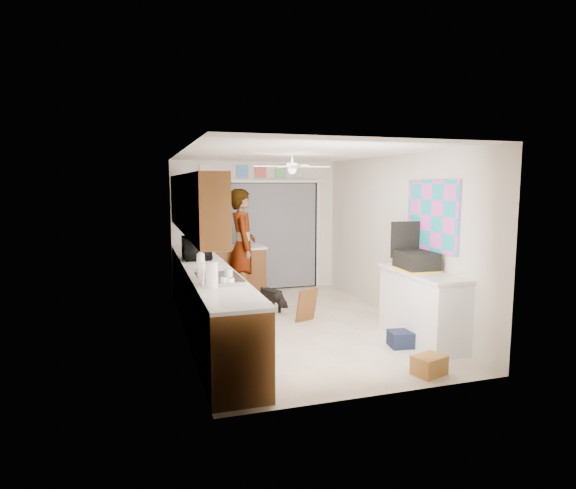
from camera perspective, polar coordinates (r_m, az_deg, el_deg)
floor at (r=7.20m, az=0.96°, el=-9.50°), size 5.00×5.00×0.00m
ceiling at (r=6.91m, az=1.01°, el=10.76°), size 5.00×5.00×0.00m
wall_back at (r=9.34m, az=-3.85°, el=2.16°), size 3.20×0.00×3.20m
wall_front at (r=4.67m, az=10.71°, el=-3.08°), size 3.20×0.00×3.20m
wall_left at (r=6.62m, az=-12.27°, el=-0.08°), size 0.00×5.00×5.00m
wall_right at (r=7.60m, az=12.51°, el=0.84°), size 0.00×5.00×5.00m
left_base_cabinets at (r=6.80m, az=-9.55°, el=-6.68°), size 0.60×4.80×0.90m
left_countertop at (r=6.71m, az=-9.55°, el=-2.78°), size 0.62×4.80×0.04m
upper_cabinets at (r=6.79m, az=-11.20°, el=4.78°), size 0.32×4.00×0.80m
sink_basin at (r=5.73m, az=-8.18°, el=-4.12°), size 0.50×0.76×0.06m
faucet at (r=5.68m, az=-10.09°, el=-3.27°), size 0.03×0.03×0.22m
peninsula_base at (r=8.86m, az=-6.20°, el=-3.37°), size 1.00×0.60×0.90m
peninsula_top at (r=8.79m, az=-6.24°, el=-0.35°), size 1.04×0.64×0.04m
back_opening_recess at (r=9.39m, az=-2.32°, el=0.98°), size 2.00×0.06×2.10m
curtain_panel at (r=9.36m, az=-2.25°, el=0.95°), size 1.90×0.03×2.05m
door_trim_left at (r=9.15m, az=-8.45°, el=0.74°), size 0.06×0.04×2.10m
door_trim_right at (r=9.68m, az=3.57°, el=1.15°), size 0.06×0.04×2.10m
door_trim_head at (r=9.31m, az=-2.30°, el=7.52°), size 2.10×0.04×0.06m
header_frame_1 at (r=9.22m, az=-5.39°, el=8.61°), size 0.22×0.02×0.22m
header_frame_2 at (r=9.30m, az=-3.26°, el=8.62°), size 0.22×0.02×0.22m
header_frame_3 at (r=9.41m, az=-0.87°, el=8.62°), size 0.22×0.02×0.22m
header_frame_4 at (r=9.53m, az=1.46°, el=8.60°), size 0.22×0.02×0.22m
route66_sign at (r=9.10m, az=-9.76°, el=8.56°), size 0.22×0.02×0.26m
right_counter_base at (r=6.61m, az=15.63°, el=-7.27°), size 0.50×1.40×0.90m
right_counter_top at (r=6.50m, az=15.70°, el=-3.27°), size 0.54×1.44×0.04m
abstract_painting at (r=6.71m, az=16.71°, el=3.30°), size 0.03×1.15×0.95m
ceiling_fan at (r=7.09m, az=0.49°, el=9.22°), size 1.14×1.14×0.24m
microwave at (r=7.40m, az=-10.74°, el=-0.41°), size 0.41×0.60×0.33m
soap_bottle at (r=6.39m, az=-10.30°, el=-1.68°), size 0.15×0.15×0.31m
cup at (r=5.43m, az=-6.95°, el=-4.42°), size 0.13×0.13×0.09m
jar_a at (r=5.74m, az=-7.06°, el=-3.54°), size 0.12×0.12×0.13m
jar_b at (r=5.40m, az=-7.62°, el=-4.41°), size 0.09×0.09×0.10m
paper_towel_roll at (r=5.34m, az=-9.01°, el=-3.56°), size 0.13×0.13×0.29m
suitcase at (r=6.58m, az=14.95°, el=-1.88°), size 0.46×0.59×0.24m
suitcase_rim at (r=6.60m, az=14.92°, el=-2.82°), size 0.48×0.61×0.02m
suitcase_lid at (r=6.79m, az=13.72°, el=0.57°), size 0.42×0.06×0.50m
cardboard_box at (r=5.63m, az=16.38°, el=-13.55°), size 0.40×0.35×0.21m
navy_crate at (r=6.44m, az=13.39°, el=-10.83°), size 0.37×0.32×0.20m
cabinet_door_panel at (r=7.30m, az=2.23°, el=-7.19°), size 0.37×0.24×0.51m
man at (r=8.35m, az=-5.39°, el=-0.23°), size 0.56×0.78×1.99m
dog at (r=7.87m, az=-2.00°, el=-6.51°), size 0.42×0.57×0.41m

